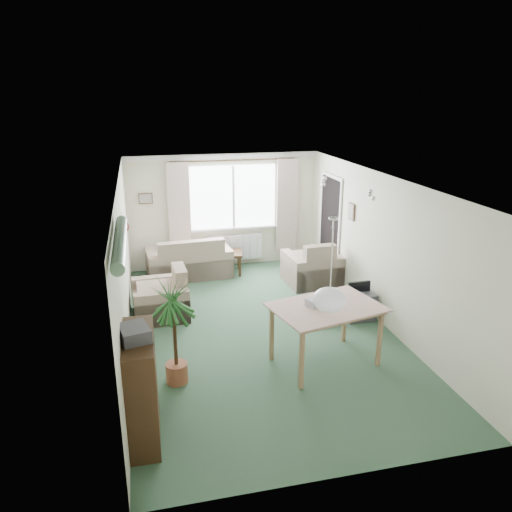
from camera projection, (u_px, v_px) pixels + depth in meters
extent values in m
plane|color=#305038|center=(260.00, 330.00, 7.91)|extent=(6.50, 6.50, 0.00)
cube|color=white|center=(233.00, 197.00, 10.46)|extent=(1.80, 0.03, 1.30)
cube|color=black|center=(233.00, 160.00, 10.15)|extent=(2.60, 0.03, 0.03)
cube|color=beige|center=(179.00, 211.00, 10.19)|extent=(0.45, 0.08, 2.00)
cube|color=beige|center=(287.00, 206.00, 10.69)|extent=(0.45, 0.08, 2.00)
cube|color=white|center=(234.00, 247.00, 10.77)|extent=(1.20, 0.10, 0.55)
cube|color=black|center=(330.00, 227.00, 10.06)|extent=(0.03, 0.95, 2.00)
sphere|color=white|center=(330.00, 300.00, 5.36)|extent=(0.36, 0.36, 0.36)
cylinder|color=#196626|center=(120.00, 241.00, 4.65)|extent=(1.60, 1.60, 0.12)
sphere|color=silver|center=(323.00, 179.00, 8.32)|extent=(0.20, 0.20, 0.20)
sphere|color=silver|center=(372.00, 191.00, 7.28)|extent=(0.20, 0.20, 0.20)
cube|color=brown|center=(146.00, 198.00, 10.05)|extent=(0.28, 0.03, 0.22)
cube|color=brown|center=(352.00, 212.00, 8.96)|extent=(0.03, 0.24, 0.30)
cube|color=beige|center=(189.00, 256.00, 10.14)|extent=(1.73, 1.00, 0.84)
cube|color=beige|center=(312.00, 262.00, 9.75)|extent=(1.04, 0.99, 0.88)
cube|color=#C1A992|center=(160.00, 292.00, 8.32)|extent=(0.92, 0.97, 0.83)
cube|color=black|center=(217.00, 263.00, 10.32)|extent=(1.09, 0.70, 0.46)
cube|color=brown|center=(219.00, 248.00, 10.27)|extent=(0.12, 0.03, 0.16)
cube|color=black|center=(141.00, 387.00, 5.33)|extent=(0.35, 1.00, 1.21)
cube|color=#3A393E|center=(134.00, 333.00, 5.05)|extent=(0.35, 0.41, 0.14)
cylinder|color=#1D552F|center=(175.00, 332.00, 6.29)|extent=(0.65, 0.65, 1.43)
cube|color=tan|center=(325.00, 336.00, 6.85)|extent=(1.51, 1.18, 0.84)
cube|color=#B6B7C2|center=(316.00, 303.00, 6.73)|extent=(0.30, 0.26, 0.12)
cube|color=#303034|center=(358.00, 304.00, 8.31)|extent=(0.46, 0.51, 0.46)
cylinder|color=navy|center=(323.00, 314.00, 8.34)|extent=(0.79, 0.79, 0.13)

